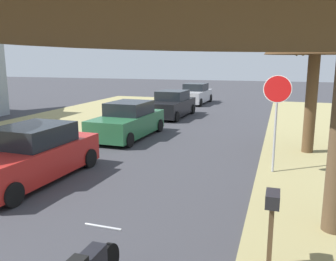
{
  "coord_description": "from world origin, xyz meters",
  "views": [
    {
      "loc": [
        4.16,
        -0.32,
        3.38
      ],
      "look_at": [
        0.95,
        9.64,
        1.29
      ],
      "focal_mm": 37.51,
      "sensor_mm": 36.0,
      "label": 1
    }
  ],
  "objects_px": {
    "street_tree_right_mid_b": "(318,18)",
    "parked_sedan_red": "(31,156)",
    "parked_sedan_green": "(128,121)",
    "parked_sedan_black": "(172,105)",
    "stop_sign_far": "(277,103)",
    "curbside_mailbox": "(272,208)",
    "parked_sedan_silver": "(195,94)"
  },
  "relations": [
    {
      "from": "parked_sedan_red",
      "to": "parked_sedan_silver",
      "type": "relative_size",
      "value": 1.0
    },
    {
      "from": "stop_sign_far",
      "to": "parked_sedan_green",
      "type": "relative_size",
      "value": 0.66
    },
    {
      "from": "street_tree_right_mid_b",
      "to": "parked_sedan_black",
      "type": "distance_m",
      "value": 10.71
    },
    {
      "from": "parked_sedan_silver",
      "to": "street_tree_right_mid_b",
      "type": "bearing_deg",
      "value": -61.05
    },
    {
      "from": "street_tree_right_mid_b",
      "to": "curbside_mailbox",
      "type": "height_order",
      "value": "street_tree_right_mid_b"
    },
    {
      "from": "street_tree_right_mid_b",
      "to": "curbside_mailbox",
      "type": "xyz_separation_m",
      "value": [
        -1.07,
        -8.04,
        -3.77
      ]
    },
    {
      "from": "parked_sedan_green",
      "to": "parked_sedan_black",
      "type": "bearing_deg",
      "value": 88.85
    },
    {
      "from": "parked_sedan_green",
      "to": "curbside_mailbox",
      "type": "xyz_separation_m",
      "value": [
        6.39,
        -8.54,
        0.33
      ]
    },
    {
      "from": "stop_sign_far",
      "to": "parked_sedan_silver",
      "type": "height_order",
      "value": "stop_sign_far"
    },
    {
      "from": "parked_sedan_black",
      "to": "parked_sedan_red",
      "type": "bearing_deg",
      "value": -91.72
    },
    {
      "from": "street_tree_right_mid_b",
      "to": "parked_sedan_black",
      "type": "height_order",
      "value": "street_tree_right_mid_b"
    },
    {
      "from": "street_tree_right_mid_b",
      "to": "parked_sedan_red",
      "type": "xyz_separation_m",
      "value": [
        -7.71,
        -5.6,
        -4.1
      ]
    },
    {
      "from": "parked_sedan_red",
      "to": "curbside_mailbox",
      "type": "height_order",
      "value": "parked_sedan_red"
    },
    {
      "from": "stop_sign_far",
      "to": "street_tree_right_mid_b",
      "type": "bearing_deg",
      "value": 67.95
    },
    {
      "from": "parked_sedan_red",
      "to": "curbside_mailbox",
      "type": "distance_m",
      "value": 7.08
    },
    {
      "from": "parked_sedan_black",
      "to": "curbside_mailbox",
      "type": "distance_m",
      "value": 15.97
    },
    {
      "from": "parked_sedan_red",
      "to": "curbside_mailbox",
      "type": "bearing_deg",
      "value": -20.22
    },
    {
      "from": "curbside_mailbox",
      "to": "street_tree_right_mid_b",
      "type": "bearing_deg",
      "value": 82.4
    },
    {
      "from": "street_tree_right_mid_b",
      "to": "curbside_mailbox",
      "type": "relative_size",
      "value": 4.83
    },
    {
      "from": "parked_sedan_black",
      "to": "curbside_mailbox",
      "type": "relative_size",
      "value": 3.51
    },
    {
      "from": "parked_sedan_green",
      "to": "street_tree_right_mid_b",
      "type": "bearing_deg",
      "value": -3.82
    },
    {
      "from": "parked_sedan_black",
      "to": "parked_sedan_silver",
      "type": "bearing_deg",
      "value": 91.83
    },
    {
      "from": "street_tree_right_mid_b",
      "to": "parked_sedan_red",
      "type": "relative_size",
      "value": 1.37
    },
    {
      "from": "street_tree_right_mid_b",
      "to": "parked_sedan_silver",
      "type": "xyz_separation_m",
      "value": [
        -7.56,
        13.67,
        -4.1
      ]
    },
    {
      "from": "parked_sedan_red",
      "to": "curbside_mailbox",
      "type": "xyz_separation_m",
      "value": [
        6.63,
        -2.44,
        0.33
      ]
    },
    {
      "from": "curbside_mailbox",
      "to": "parked_sedan_silver",
      "type": "bearing_deg",
      "value": 106.64
    },
    {
      "from": "parked_sedan_red",
      "to": "parked_sedan_silver",
      "type": "bearing_deg",
      "value": 89.58
    },
    {
      "from": "parked_sedan_red",
      "to": "street_tree_right_mid_b",
      "type": "bearing_deg",
      "value": 36.0
    },
    {
      "from": "curbside_mailbox",
      "to": "stop_sign_far",
      "type": "bearing_deg",
      "value": 90.88
    },
    {
      "from": "parked_sedan_silver",
      "to": "parked_sedan_red",
      "type": "bearing_deg",
      "value": -90.42
    },
    {
      "from": "curbside_mailbox",
      "to": "parked_sedan_red",
      "type": "bearing_deg",
      "value": 159.78
    },
    {
      "from": "street_tree_right_mid_b",
      "to": "parked_sedan_silver",
      "type": "relative_size",
      "value": 1.37
    }
  ]
}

